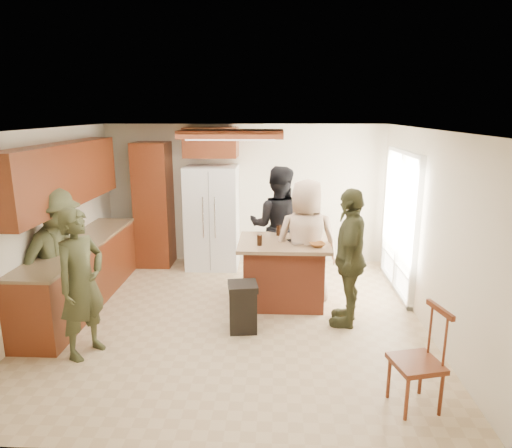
{
  "coord_description": "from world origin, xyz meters",
  "views": [
    {
      "loc": [
        0.57,
        -5.64,
        2.72
      ],
      "look_at": [
        0.28,
        0.67,
        1.15
      ],
      "focal_mm": 32.0,
      "sensor_mm": 36.0,
      "label": 1
    }
  ],
  "objects_px": {
    "person_counter": "(57,257)",
    "person_behind_right": "(306,243)",
    "spindle_chair": "(418,363)",
    "person_behind_left": "(278,226)",
    "kitchen_island": "(283,271)",
    "person_side_right": "(350,258)",
    "trash_bin": "(243,307)",
    "refrigerator": "(212,217)",
    "person_front_left": "(81,283)"
  },
  "relations": [
    {
      "from": "person_side_right",
      "to": "person_counter",
      "type": "distance_m",
      "value": 3.75
    },
    {
      "from": "person_side_right",
      "to": "kitchen_island",
      "type": "distance_m",
      "value": 1.12
    },
    {
      "from": "person_behind_right",
      "to": "trash_bin",
      "type": "relative_size",
      "value": 2.89
    },
    {
      "from": "person_counter",
      "to": "kitchen_island",
      "type": "distance_m",
      "value": 3.05
    },
    {
      "from": "person_counter",
      "to": "trash_bin",
      "type": "xyz_separation_m",
      "value": [
        2.4,
        -0.13,
        -0.58
      ]
    },
    {
      "from": "kitchen_island",
      "to": "trash_bin",
      "type": "height_order",
      "value": "kitchen_island"
    },
    {
      "from": "kitchen_island",
      "to": "person_front_left",
      "type": "bearing_deg",
      "value": -145.79
    },
    {
      "from": "refrigerator",
      "to": "spindle_chair",
      "type": "xyz_separation_m",
      "value": [
        2.45,
        -3.91,
        -0.45
      ]
    },
    {
      "from": "person_front_left",
      "to": "person_behind_right",
      "type": "height_order",
      "value": "person_behind_right"
    },
    {
      "from": "person_counter",
      "to": "spindle_chair",
      "type": "relative_size",
      "value": 1.81
    },
    {
      "from": "person_side_right",
      "to": "spindle_chair",
      "type": "distance_m",
      "value": 1.84
    },
    {
      "from": "person_side_right",
      "to": "trash_bin",
      "type": "xyz_separation_m",
      "value": [
        -1.35,
        -0.27,
        -0.58
      ]
    },
    {
      "from": "person_behind_left",
      "to": "spindle_chair",
      "type": "xyz_separation_m",
      "value": [
        1.3,
        -3.14,
        -0.5
      ]
    },
    {
      "from": "person_counter",
      "to": "person_behind_right",
      "type": "bearing_deg",
      "value": -57.4
    },
    {
      "from": "person_side_right",
      "to": "trash_bin",
      "type": "distance_m",
      "value": 1.5
    },
    {
      "from": "person_side_right",
      "to": "trash_bin",
      "type": "relative_size",
      "value": 2.86
    },
    {
      "from": "person_counter",
      "to": "refrigerator",
      "type": "bearing_deg",
      "value": -16.63
    },
    {
      "from": "trash_bin",
      "to": "spindle_chair",
      "type": "bearing_deg",
      "value": -40.21
    },
    {
      "from": "spindle_chair",
      "to": "trash_bin",
      "type": "bearing_deg",
      "value": 139.79
    },
    {
      "from": "spindle_chair",
      "to": "person_counter",
      "type": "bearing_deg",
      "value": 158.89
    },
    {
      "from": "person_front_left",
      "to": "refrigerator",
      "type": "height_order",
      "value": "refrigerator"
    },
    {
      "from": "person_front_left",
      "to": "refrigerator",
      "type": "bearing_deg",
      "value": 6.28
    },
    {
      "from": "refrigerator",
      "to": "kitchen_island",
      "type": "height_order",
      "value": "refrigerator"
    },
    {
      "from": "person_behind_right",
      "to": "kitchen_island",
      "type": "relative_size",
      "value": 1.42
    },
    {
      "from": "kitchen_island",
      "to": "person_behind_right",
      "type": "bearing_deg",
      "value": -1.73
    },
    {
      "from": "person_front_left",
      "to": "kitchen_island",
      "type": "bearing_deg",
      "value": -30.95
    },
    {
      "from": "spindle_chair",
      "to": "person_behind_left",
      "type": "bearing_deg",
      "value": 112.5
    },
    {
      "from": "person_behind_left",
      "to": "trash_bin",
      "type": "relative_size",
      "value": 3.02
    },
    {
      "from": "person_front_left",
      "to": "refrigerator",
      "type": "relative_size",
      "value": 0.95
    },
    {
      "from": "kitchen_island",
      "to": "refrigerator",
      "type": "bearing_deg",
      "value": 128.59
    },
    {
      "from": "person_behind_right",
      "to": "person_side_right",
      "type": "bearing_deg",
      "value": 131.4
    },
    {
      "from": "person_behind_left",
      "to": "person_side_right",
      "type": "bearing_deg",
      "value": 130.73
    },
    {
      "from": "person_side_right",
      "to": "person_behind_right",
      "type": "bearing_deg",
      "value": -126.29
    },
    {
      "from": "person_behind_left",
      "to": "person_behind_right",
      "type": "bearing_deg",
      "value": 124.24
    },
    {
      "from": "person_side_right",
      "to": "refrigerator",
      "type": "height_order",
      "value": "person_side_right"
    },
    {
      "from": "refrigerator",
      "to": "person_front_left",
      "type": "bearing_deg",
      "value": -108.57
    },
    {
      "from": "person_behind_right",
      "to": "person_counter",
      "type": "xyz_separation_m",
      "value": [
        -3.23,
        -0.76,
        -0.01
      ]
    },
    {
      "from": "person_behind_right",
      "to": "person_side_right",
      "type": "distance_m",
      "value": 0.8
    },
    {
      "from": "person_behind_left",
      "to": "person_behind_right",
      "type": "xyz_separation_m",
      "value": [
        0.4,
        -0.79,
        -0.04
      ]
    },
    {
      "from": "person_counter",
      "to": "kitchen_island",
      "type": "height_order",
      "value": "person_counter"
    },
    {
      "from": "person_front_left",
      "to": "person_behind_left",
      "type": "xyz_separation_m",
      "value": [
        2.19,
        2.32,
        0.09
      ]
    },
    {
      "from": "person_front_left",
      "to": "person_behind_left",
      "type": "relative_size",
      "value": 0.9
    },
    {
      "from": "kitchen_island",
      "to": "spindle_chair",
      "type": "bearing_deg",
      "value": -62.73
    },
    {
      "from": "person_counter",
      "to": "trash_bin",
      "type": "bearing_deg",
      "value": -73.57
    },
    {
      "from": "refrigerator",
      "to": "person_counter",
      "type": "bearing_deg",
      "value": -126.04
    },
    {
      "from": "person_counter",
      "to": "refrigerator",
      "type": "relative_size",
      "value": 1.0
    },
    {
      "from": "person_front_left",
      "to": "person_counter",
      "type": "height_order",
      "value": "person_counter"
    },
    {
      "from": "person_behind_right",
      "to": "trash_bin",
      "type": "xyz_separation_m",
      "value": [
        -0.84,
        -0.88,
        -0.59
      ]
    },
    {
      "from": "refrigerator",
      "to": "spindle_chair",
      "type": "distance_m",
      "value": 4.64
    },
    {
      "from": "person_side_right",
      "to": "spindle_chair",
      "type": "height_order",
      "value": "person_side_right"
    }
  ]
}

